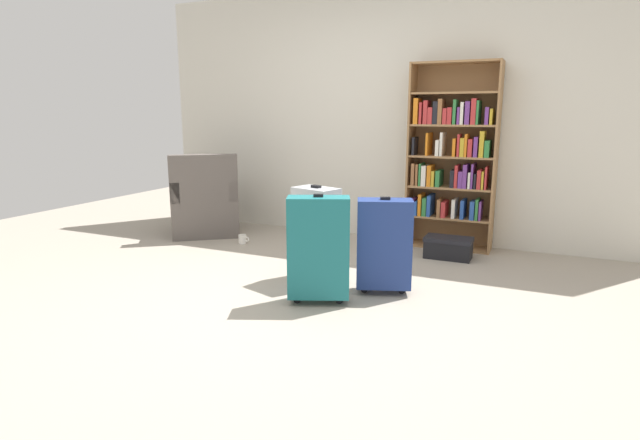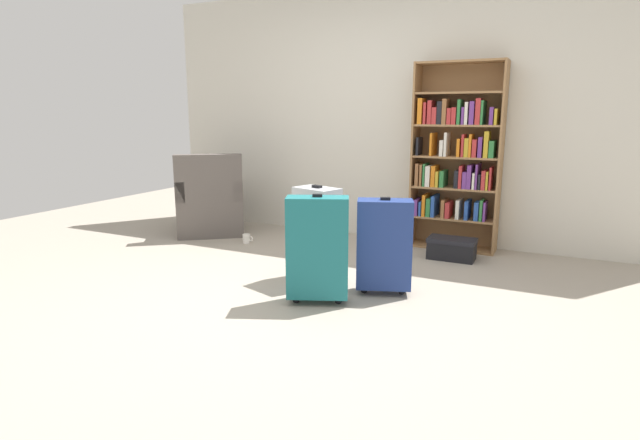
# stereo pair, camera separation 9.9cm
# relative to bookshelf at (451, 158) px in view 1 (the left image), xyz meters

# --- Properties ---
(ground_plane) EXTENTS (9.41, 9.41, 0.00)m
(ground_plane) POSITION_rel_bookshelf_xyz_m (-0.69, -1.99, -0.90)
(ground_plane) COLOR #9E9384
(back_wall) EXTENTS (5.38, 0.10, 2.60)m
(back_wall) POSITION_rel_bookshelf_xyz_m (-0.69, 0.20, 0.40)
(back_wall) COLOR beige
(back_wall) RESTS_ON ground
(bookshelf) EXTENTS (0.83, 0.29, 1.80)m
(bookshelf) POSITION_rel_bookshelf_xyz_m (0.00, 0.00, 0.00)
(bookshelf) COLOR olive
(bookshelf) RESTS_ON ground
(armchair) EXTENTS (0.98, 0.98, 0.90)m
(armchair) POSITION_rel_bookshelf_xyz_m (-2.56, -0.53, -0.58)
(armchair) COLOR #59514C
(armchair) RESTS_ON ground
(mug) EXTENTS (0.12, 0.08, 0.10)m
(mug) POSITION_rel_bookshelf_xyz_m (-1.95, -0.74, -0.85)
(mug) COLOR white
(mug) RESTS_ON ground
(storage_box) EXTENTS (0.43, 0.24, 0.20)m
(storage_box) POSITION_rel_bookshelf_xyz_m (0.08, -0.41, -0.79)
(storage_box) COLOR black
(storage_box) RESTS_ON ground
(suitcase_silver) EXTENTS (0.40, 0.31, 0.77)m
(suitcase_silver) POSITION_rel_bookshelf_xyz_m (-0.77, -1.47, -0.50)
(suitcase_silver) COLOR #B7BABF
(suitcase_silver) RESTS_ON ground
(suitcase_navy_blue) EXTENTS (0.44, 0.32, 0.73)m
(suitcase_navy_blue) POSITION_rel_bookshelf_xyz_m (-0.19, -1.54, -0.52)
(suitcase_navy_blue) COLOR navy
(suitcase_navy_blue) RESTS_ON ground
(suitcase_teal) EXTENTS (0.47, 0.34, 0.78)m
(suitcase_teal) POSITION_rel_bookshelf_xyz_m (-0.55, -1.93, -0.49)
(suitcase_teal) COLOR #19666B
(suitcase_teal) RESTS_ON ground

